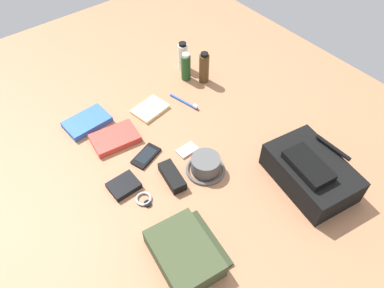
{
  "coord_description": "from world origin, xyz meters",
  "views": [
    {
      "loc": [
        0.78,
        -0.62,
        1.17
      ],
      "look_at": [
        0.0,
        0.0,
        0.04
      ],
      "focal_mm": 34.53,
      "sensor_mm": 36.0,
      "label": 1
    }
  ],
  "objects_px": {
    "cell_phone": "(146,156)",
    "notepad": "(149,110)",
    "travel_guidebook": "(115,138)",
    "media_player": "(187,150)",
    "sunglasses_case": "(172,176)",
    "toothpaste_tube": "(183,56)",
    "toothbrush": "(186,102)",
    "shampoo_bottle": "(186,67)",
    "wallet": "(124,186)",
    "cologne_bottle": "(204,68)",
    "paperback_novel": "(87,122)",
    "wristwatch": "(144,199)",
    "bucket_hat": "(206,165)",
    "backpack": "(311,172)",
    "toiletry_pouch": "(185,253)"
  },
  "relations": [
    {
      "from": "cologne_bottle",
      "to": "toothbrush",
      "type": "height_order",
      "value": "cologne_bottle"
    },
    {
      "from": "shampoo_bottle",
      "to": "media_player",
      "type": "xyz_separation_m",
      "value": [
        0.38,
        -0.29,
        -0.06
      ]
    },
    {
      "from": "travel_guidebook",
      "to": "paperback_novel",
      "type": "bearing_deg",
      "value": -163.58
    },
    {
      "from": "toiletry_pouch",
      "to": "sunglasses_case",
      "type": "xyz_separation_m",
      "value": [
        -0.28,
        0.15,
        -0.01
      ]
    },
    {
      "from": "backpack",
      "to": "wallet",
      "type": "xyz_separation_m",
      "value": [
        -0.42,
        -0.57,
        -0.05
      ]
    },
    {
      "from": "backpack",
      "to": "shampoo_bottle",
      "type": "relative_size",
      "value": 2.52
    },
    {
      "from": "backpack",
      "to": "travel_guidebook",
      "type": "relative_size",
      "value": 1.77
    },
    {
      "from": "bucket_hat",
      "to": "cologne_bottle",
      "type": "bearing_deg",
      "value": 140.97
    },
    {
      "from": "paperback_novel",
      "to": "cologne_bottle",
      "type": "bearing_deg",
      "value": 81.78
    },
    {
      "from": "cologne_bottle",
      "to": "toothpaste_tube",
      "type": "bearing_deg",
      "value": -173.26
    },
    {
      "from": "toiletry_pouch",
      "to": "sunglasses_case",
      "type": "height_order",
      "value": "toiletry_pouch"
    },
    {
      "from": "toothpaste_tube",
      "to": "cologne_bottle",
      "type": "bearing_deg",
      "value": 6.74
    },
    {
      "from": "cologne_bottle",
      "to": "wristwatch",
      "type": "distance_m",
      "value": 0.74
    },
    {
      "from": "paperback_novel",
      "to": "media_player",
      "type": "xyz_separation_m",
      "value": [
        0.4,
        0.25,
        -0.01
      ]
    },
    {
      "from": "media_player",
      "to": "notepad",
      "type": "distance_m",
      "value": 0.3
    },
    {
      "from": "toiletry_pouch",
      "to": "toothbrush",
      "type": "height_order",
      "value": "toiletry_pouch"
    },
    {
      "from": "backpack",
      "to": "sunglasses_case",
      "type": "distance_m",
      "value": 0.52
    },
    {
      "from": "travel_guidebook",
      "to": "toothbrush",
      "type": "distance_m",
      "value": 0.38
    },
    {
      "from": "notepad",
      "to": "sunglasses_case",
      "type": "xyz_separation_m",
      "value": [
        0.38,
        -0.15,
        0.01
      ]
    },
    {
      "from": "sunglasses_case",
      "to": "media_player",
      "type": "bearing_deg",
      "value": 130.1
    },
    {
      "from": "wristwatch",
      "to": "bucket_hat",
      "type": "bearing_deg",
      "value": 82.8
    },
    {
      "from": "media_player",
      "to": "sunglasses_case",
      "type": "relative_size",
      "value": 0.61
    },
    {
      "from": "toothpaste_tube",
      "to": "shampoo_bottle",
      "type": "bearing_deg",
      "value": -27.6
    },
    {
      "from": "bucket_hat",
      "to": "wristwatch",
      "type": "xyz_separation_m",
      "value": [
        -0.03,
        -0.27,
        -0.03
      ]
    },
    {
      "from": "paperback_novel",
      "to": "wallet",
      "type": "distance_m",
      "value": 0.39
    },
    {
      "from": "backpack",
      "to": "notepad",
      "type": "relative_size",
      "value": 2.44
    },
    {
      "from": "wallet",
      "to": "wristwatch",
      "type": "bearing_deg",
      "value": 15.85
    },
    {
      "from": "paperback_novel",
      "to": "wallet",
      "type": "xyz_separation_m",
      "value": [
        0.39,
        -0.05,
        -0.0
      ]
    },
    {
      "from": "travel_guidebook",
      "to": "wallet",
      "type": "xyz_separation_m",
      "value": [
        0.23,
        -0.1,
        -0.0
      ]
    },
    {
      "from": "toothbrush",
      "to": "notepad",
      "type": "distance_m",
      "value": 0.17
    },
    {
      "from": "toothpaste_tube",
      "to": "toothbrush",
      "type": "xyz_separation_m",
      "value": [
        0.22,
        -0.16,
        -0.06
      ]
    },
    {
      "from": "cologne_bottle",
      "to": "paperback_novel",
      "type": "xyz_separation_m",
      "value": [
        -0.09,
        -0.6,
        -0.07
      ]
    },
    {
      "from": "wallet",
      "to": "bucket_hat",
      "type": "bearing_deg",
      "value": 65.9
    },
    {
      "from": "backpack",
      "to": "shampoo_bottle",
      "type": "height_order",
      "value": "shampoo_bottle"
    },
    {
      "from": "cell_phone",
      "to": "notepad",
      "type": "distance_m",
      "value": 0.27
    },
    {
      "from": "backpack",
      "to": "shampoo_bottle",
      "type": "bearing_deg",
      "value": 178.44
    },
    {
      "from": "sunglasses_case",
      "to": "cologne_bottle",
      "type": "bearing_deg",
      "value": 138.76
    },
    {
      "from": "toothpaste_tube",
      "to": "cologne_bottle",
      "type": "xyz_separation_m",
      "value": [
        0.15,
        0.02,
        0.01
      ]
    },
    {
      "from": "bucket_hat",
      "to": "toothpaste_tube",
      "type": "distance_m",
      "value": 0.67
    },
    {
      "from": "paperback_novel",
      "to": "shampoo_bottle",
      "type": "bearing_deg",
      "value": 88.09
    },
    {
      "from": "wristwatch",
      "to": "sunglasses_case",
      "type": "height_order",
      "value": "sunglasses_case"
    },
    {
      "from": "paperback_novel",
      "to": "notepad",
      "type": "height_order",
      "value": "paperback_novel"
    },
    {
      "from": "travel_guidebook",
      "to": "media_player",
      "type": "height_order",
      "value": "travel_guidebook"
    },
    {
      "from": "toiletry_pouch",
      "to": "cologne_bottle",
      "type": "distance_m",
      "value": 0.93
    },
    {
      "from": "toiletry_pouch",
      "to": "toothpaste_tube",
      "type": "bearing_deg",
      "value": 142.84
    },
    {
      "from": "travel_guidebook",
      "to": "wallet",
      "type": "relative_size",
      "value": 1.88
    },
    {
      "from": "cell_phone",
      "to": "media_player",
      "type": "height_order",
      "value": "cell_phone"
    },
    {
      "from": "cologne_bottle",
      "to": "wallet",
      "type": "distance_m",
      "value": 0.72
    },
    {
      "from": "wallet",
      "to": "notepad",
      "type": "height_order",
      "value": "wallet"
    },
    {
      "from": "shampoo_bottle",
      "to": "media_player",
      "type": "bearing_deg",
      "value": -37.34
    }
  ]
}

